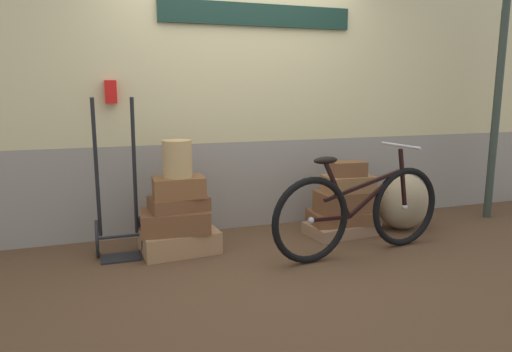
{
  "coord_description": "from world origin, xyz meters",
  "views": [
    {
      "loc": [
        -1.31,
        -3.66,
        1.39
      ],
      "look_at": [
        -0.03,
        0.1,
        0.65
      ],
      "focal_mm": 32.92,
      "sensor_mm": 36.0,
      "label": 1
    }
  ],
  "objects_px": {
    "suitcase_4": "(341,228)",
    "burlap_sack": "(402,201)",
    "luggage_trolley": "(119,221)",
    "suitcase_5": "(340,217)",
    "suitcase_0": "(179,241)",
    "wicker_basket": "(177,159)",
    "bicycle": "(360,211)",
    "suitcase_7": "(348,183)",
    "suitcase_3": "(179,187)",
    "suitcase_6": "(344,202)",
    "suitcase_2": "(179,203)",
    "suitcase_1": "(175,221)",
    "suitcase_8": "(348,169)"
  },
  "relations": [
    {
      "from": "wicker_basket",
      "to": "burlap_sack",
      "type": "bearing_deg",
      "value": -0.35
    },
    {
      "from": "suitcase_3",
      "to": "suitcase_7",
      "type": "distance_m",
      "value": 1.61
    },
    {
      "from": "suitcase_5",
      "to": "suitcase_6",
      "type": "relative_size",
      "value": 1.14
    },
    {
      "from": "suitcase_1",
      "to": "suitcase_2",
      "type": "relative_size",
      "value": 1.19
    },
    {
      "from": "suitcase_6",
      "to": "luggage_trolley",
      "type": "distance_m",
      "value": 2.07
    },
    {
      "from": "suitcase_2",
      "to": "suitcase_4",
      "type": "distance_m",
      "value": 1.61
    },
    {
      "from": "suitcase_3",
      "to": "suitcase_6",
      "type": "xyz_separation_m",
      "value": [
        1.57,
        -0.01,
        -0.25
      ]
    },
    {
      "from": "suitcase_5",
      "to": "wicker_basket",
      "type": "xyz_separation_m",
      "value": [
        -1.56,
        -0.03,
        0.65
      ]
    },
    {
      "from": "suitcase_5",
      "to": "suitcase_6",
      "type": "height_order",
      "value": "suitcase_6"
    },
    {
      "from": "suitcase_8",
      "to": "wicker_basket",
      "type": "bearing_deg",
      "value": -174.27
    },
    {
      "from": "wicker_basket",
      "to": "bicycle",
      "type": "xyz_separation_m",
      "value": [
        1.44,
        -0.52,
        -0.44
      ]
    },
    {
      "from": "suitcase_2",
      "to": "burlap_sack",
      "type": "bearing_deg",
      "value": -7.14
    },
    {
      "from": "suitcase_5",
      "to": "suitcase_7",
      "type": "xyz_separation_m",
      "value": [
        0.06,
        -0.03,
        0.33
      ]
    },
    {
      "from": "suitcase_2",
      "to": "burlap_sack",
      "type": "relative_size",
      "value": 0.85
    },
    {
      "from": "suitcase_2",
      "to": "suitcase_0",
      "type": "bearing_deg",
      "value": 101.21
    },
    {
      "from": "suitcase_5",
      "to": "suitcase_7",
      "type": "height_order",
      "value": "suitcase_7"
    },
    {
      "from": "suitcase_5",
      "to": "suitcase_0",
      "type": "bearing_deg",
      "value": -175.3
    },
    {
      "from": "suitcase_3",
      "to": "suitcase_7",
      "type": "bearing_deg",
      "value": 1.02
    },
    {
      "from": "wicker_basket",
      "to": "bicycle",
      "type": "distance_m",
      "value": 1.6
    },
    {
      "from": "suitcase_1",
      "to": "suitcase_8",
      "type": "xyz_separation_m",
      "value": [
        1.64,
        -0.03,
        0.36
      ]
    },
    {
      "from": "burlap_sack",
      "to": "bicycle",
      "type": "xyz_separation_m",
      "value": [
        -0.79,
        -0.51,
        0.09
      ]
    },
    {
      "from": "suitcase_1",
      "to": "suitcase_5",
      "type": "bearing_deg",
      "value": 5.2
    },
    {
      "from": "wicker_basket",
      "to": "luggage_trolley",
      "type": "bearing_deg",
      "value": 168.27
    },
    {
      "from": "suitcase_2",
      "to": "bicycle",
      "type": "bearing_deg",
      "value": -26.8
    },
    {
      "from": "suitcase_7",
      "to": "suitcase_2",
      "type": "bearing_deg",
      "value": -178.99
    },
    {
      "from": "suitcase_0",
      "to": "suitcase_5",
      "type": "relative_size",
      "value": 1.11
    },
    {
      "from": "burlap_sack",
      "to": "suitcase_0",
      "type": "bearing_deg",
      "value": 178.88
    },
    {
      "from": "suitcase_5",
      "to": "suitcase_7",
      "type": "relative_size",
      "value": 1.27
    },
    {
      "from": "suitcase_8",
      "to": "suitcase_0",
      "type": "bearing_deg",
      "value": -175.34
    },
    {
      "from": "suitcase_3",
      "to": "wicker_basket",
      "type": "bearing_deg",
      "value": -159.83
    },
    {
      "from": "suitcase_4",
      "to": "wicker_basket",
      "type": "height_order",
      "value": "wicker_basket"
    },
    {
      "from": "bicycle",
      "to": "suitcase_0",
      "type": "bearing_deg",
      "value": 159.17
    },
    {
      "from": "suitcase_3",
      "to": "wicker_basket",
      "type": "distance_m",
      "value": 0.24
    },
    {
      "from": "suitcase_4",
      "to": "bicycle",
      "type": "xyz_separation_m",
      "value": [
        -0.13,
        -0.53,
        0.32
      ]
    },
    {
      "from": "suitcase_2",
      "to": "suitcase_4",
      "type": "xyz_separation_m",
      "value": [
        1.57,
        -0.01,
        -0.38
      ]
    },
    {
      "from": "suitcase_4",
      "to": "luggage_trolley",
      "type": "height_order",
      "value": "luggage_trolley"
    },
    {
      "from": "suitcase_0",
      "to": "suitcase_6",
      "type": "height_order",
      "value": "suitcase_6"
    },
    {
      "from": "bicycle",
      "to": "suitcase_4",
      "type": "bearing_deg",
      "value": 76.57
    },
    {
      "from": "suitcase_4",
      "to": "burlap_sack",
      "type": "xyz_separation_m",
      "value": [
        0.67,
        -0.03,
        0.22
      ]
    },
    {
      "from": "suitcase_7",
      "to": "suitcase_6",
      "type": "bearing_deg",
      "value": -177.97
    },
    {
      "from": "suitcase_6",
      "to": "suitcase_4",
      "type": "bearing_deg",
      "value": 106.82
    },
    {
      "from": "suitcase_4",
      "to": "suitcase_0",
      "type": "bearing_deg",
      "value": 172.57
    },
    {
      "from": "suitcase_1",
      "to": "wicker_basket",
      "type": "relative_size",
      "value": 1.83
    },
    {
      "from": "suitcase_0",
      "to": "suitcase_3",
      "type": "height_order",
      "value": "suitcase_3"
    },
    {
      "from": "suitcase_1",
      "to": "suitcase_5",
      "type": "xyz_separation_m",
      "value": [
        1.6,
        0.01,
        -0.11
      ]
    },
    {
      "from": "suitcase_6",
      "to": "burlap_sack",
      "type": "distance_m",
      "value": 0.66
    },
    {
      "from": "suitcase_1",
      "to": "suitcase_2",
      "type": "bearing_deg",
      "value": 11.21
    },
    {
      "from": "luggage_trolley",
      "to": "burlap_sack",
      "type": "height_order",
      "value": "luggage_trolley"
    },
    {
      "from": "suitcase_3",
      "to": "luggage_trolley",
      "type": "height_order",
      "value": "luggage_trolley"
    },
    {
      "from": "suitcase_7",
      "to": "burlap_sack",
      "type": "xyz_separation_m",
      "value": [
        0.62,
        -0.01,
        -0.22
      ]
    }
  ]
}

